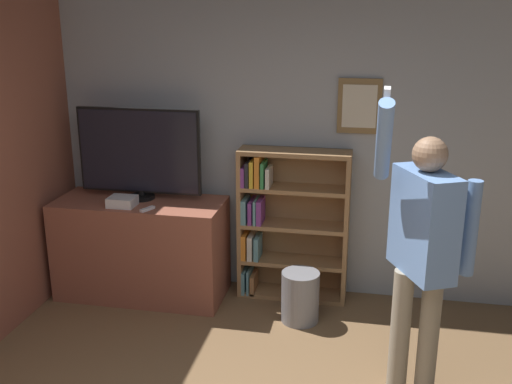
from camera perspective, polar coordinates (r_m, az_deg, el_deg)
wall_back at (r=5.18m, az=2.99°, el=4.77°), size 6.01×0.09×2.70m
tv_ledge at (r=5.38m, az=-10.82°, el=-5.28°), size 1.45×0.62×0.87m
television at (r=5.18m, az=-11.06°, el=3.67°), size 1.07×0.22×0.79m
game_console at (r=5.11m, az=-12.62°, el=-0.89°), size 0.22×0.18×0.08m
remote_loose at (r=4.98m, az=-10.31°, el=-1.61°), size 0.09×0.14×0.02m
bookshelf at (r=5.19m, az=2.72°, el=-2.90°), size 0.94×0.28×1.33m
person at (r=3.84m, az=15.55°, el=-4.73°), size 0.64×0.60×2.05m
waste_bin at (r=4.95m, az=4.23°, el=-9.91°), size 0.31×0.31×0.42m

